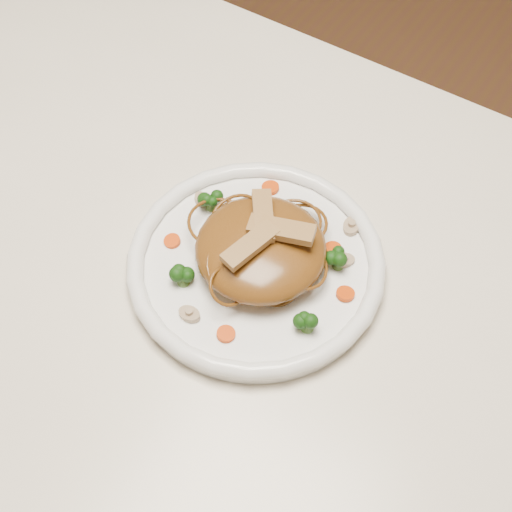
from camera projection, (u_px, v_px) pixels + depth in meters
The scene contains 20 objects.
ground at pixel (236, 465), 1.46m from camera, with size 4.00×4.00×0.00m, color brown.
table at pixel (224, 298), 0.92m from camera, with size 1.20×0.80×0.75m.
plate at pixel (256, 267), 0.82m from camera, with size 0.29×0.29×0.02m, color white.
noodle_mound at pixel (261, 248), 0.79m from camera, with size 0.15×0.15×0.05m, color brown.
chicken_a at pixel (281, 230), 0.77m from camera, with size 0.07×0.02×0.01m, color #9C7A4A.
chicken_b at pixel (263, 216), 0.78m from camera, with size 0.07×0.02×0.01m, color #9C7A4A.
chicken_c at pixel (250, 245), 0.76m from camera, with size 0.07×0.02×0.01m, color #9C7A4A.
broccoli_0 at pixel (339, 257), 0.80m from camera, with size 0.03×0.03×0.03m, color #19440E, non-canonical shape.
broccoli_1 at pixel (211, 199), 0.85m from camera, with size 0.03×0.03×0.03m, color #19440E, non-canonical shape.
broccoli_2 at pixel (183, 276), 0.79m from camera, with size 0.02×0.02×0.03m, color #19440E, non-canonical shape.
broccoli_3 at pixel (308, 322), 0.76m from camera, with size 0.02×0.02×0.03m, color #19440E, non-canonical shape.
carrot_0 at pixel (333, 248), 0.82m from camera, with size 0.02×0.02×0.01m, color #DF4108.
carrot_1 at pixel (172, 241), 0.83m from camera, with size 0.02×0.02×0.01m, color #DF4108.
carrot_2 at pixel (345, 294), 0.79m from camera, with size 0.02×0.02×0.01m, color #DF4108.
carrot_3 at pixel (270, 188), 0.87m from camera, with size 0.02×0.02×0.01m, color #DF4108.
carrot_4 at pixel (226, 334), 0.76m from camera, with size 0.02×0.02×0.01m, color #DF4108.
mushroom_0 at pixel (189, 314), 0.77m from camera, with size 0.03×0.03×0.01m, color tan.
mushroom_1 at pixel (344, 260), 0.81m from camera, with size 0.03×0.03×0.01m, color tan.
mushroom_2 at pixel (201, 199), 0.86m from camera, with size 0.02×0.02×0.01m, color tan.
mushroom_3 at pixel (351, 226), 0.84m from camera, with size 0.03×0.03×0.01m, color tan.
Camera 1 is at (0.30, -0.38, 1.44)m, focal length 50.23 mm.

